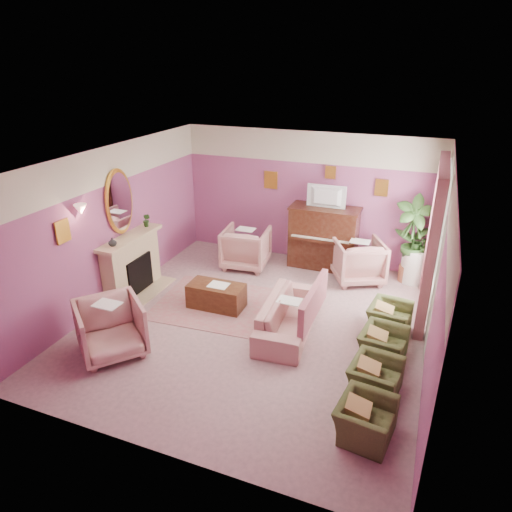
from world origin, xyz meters
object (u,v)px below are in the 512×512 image
(olive_chair_d, at_px, (390,314))
(side_table, at_px, (414,265))
(floral_armchair_right, at_px, (358,259))
(piano, at_px, (323,238))
(television, at_px, (326,195))
(olive_chair_c, at_px, (383,340))
(floral_armchair_left, at_px, (246,246))
(coffee_table, at_px, (216,296))
(sofa, at_px, (289,309))
(olive_chair_a, at_px, (366,414))
(olive_chair_b, at_px, (376,373))
(floral_armchair_front, at_px, (110,326))

(olive_chair_d, distance_m, side_table, 2.06)
(floral_armchair_right, bearing_deg, piano, 153.53)
(television, bearing_deg, olive_chair_c, -60.13)
(piano, xyz_separation_m, olive_chair_c, (1.64, -2.91, -0.34))
(side_table, bearing_deg, olive_chair_d, -96.89)
(floral_armchair_left, relative_size, olive_chair_c, 1.32)
(floral_armchair_left, bearing_deg, olive_chair_d, -25.08)
(coffee_table, relative_size, sofa, 0.52)
(side_table, bearing_deg, floral_armchair_left, -170.72)
(floral_armchair_left, height_order, olive_chair_a, floral_armchair_left)
(olive_chair_c, bearing_deg, olive_chair_a, -90.00)
(piano, bearing_deg, olive_chair_a, -70.16)
(olive_chair_b, relative_size, side_table, 1.04)
(sofa, bearing_deg, television, 92.06)
(television, height_order, floral_armchair_front, television)
(olive_chair_c, bearing_deg, floral_armchair_front, -160.49)
(floral_armchair_right, distance_m, side_table, 1.13)
(side_table, bearing_deg, piano, 178.79)
(television, bearing_deg, piano, 90.00)
(television, xyz_separation_m, olive_chair_d, (1.64, -2.04, -1.29))
(floral_armchair_left, relative_size, olive_chair_d, 1.32)
(sofa, height_order, olive_chair_c, sofa)
(floral_armchair_right, bearing_deg, coffee_table, -137.12)
(floral_armchair_front, height_order, olive_chair_c, floral_armchair_front)
(olive_chair_a, distance_m, olive_chair_b, 0.82)
(floral_armchair_right, bearing_deg, television, 156.38)
(floral_armchair_left, distance_m, olive_chair_a, 5.07)
(olive_chair_a, bearing_deg, floral_armchair_front, 175.91)
(television, relative_size, sofa, 0.41)
(coffee_table, xyz_separation_m, floral_armchair_right, (2.17, 2.02, 0.25))
(olive_chair_c, bearing_deg, piano, 119.44)
(piano, height_order, side_table, piano)
(olive_chair_a, bearing_deg, coffee_table, 144.72)
(olive_chair_d, bearing_deg, floral_armchair_left, 154.92)
(coffee_table, distance_m, floral_armchair_right, 2.98)
(floral_armchair_right, bearing_deg, floral_armchair_front, -128.19)
(piano, relative_size, olive_chair_c, 1.93)
(television, distance_m, floral_armchair_left, 1.98)
(coffee_table, relative_size, olive_chair_a, 1.38)
(floral_armchair_right, relative_size, olive_chair_b, 1.32)
(sofa, relative_size, olive_chair_b, 2.66)
(television, xyz_separation_m, side_table, (1.89, 0.01, -1.25))
(olive_chair_d, relative_size, side_table, 1.04)
(floral_armchair_left, bearing_deg, sofa, -51.82)
(olive_chair_a, xyz_separation_m, olive_chair_b, (0.00, 0.82, 0.00))
(olive_chair_a, bearing_deg, side_table, 86.86)
(floral_armchair_right, bearing_deg, olive_chair_b, -76.18)
(olive_chair_b, height_order, olive_chair_c, same)
(olive_chair_c, bearing_deg, olive_chair_b, -90.00)
(sofa, bearing_deg, side_table, 55.74)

